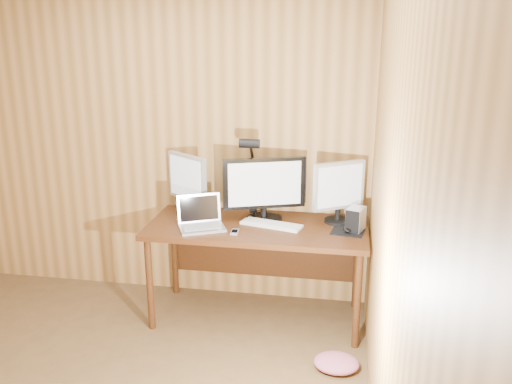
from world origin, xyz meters
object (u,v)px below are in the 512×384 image
(monitor_right, at_px, (339,190))
(mouse, at_px, (348,229))
(hard_drive, at_px, (356,219))
(speaker, at_px, (362,216))
(desk, at_px, (259,237))
(keyboard, at_px, (272,224))
(monitor_center, at_px, (264,188))
(laptop, at_px, (201,219))
(phone, at_px, (235,232))
(monitor_left, at_px, (187,182))
(desk_lamp, at_px, (251,164))

(monitor_right, distance_m, mouse, 0.31)
(hard_drive, xyz_separation_m, speaker, (0.05, 0.15, -0.03))
(desk, bearing_deg, hard_drive, -4.53)
(hard_drive, bearing_deg, keyboard, -159.68)
(monitor_center, xyz_separation_m, speaker, (0.72, 0.05, -0.19))
(monitor_right, xyz_separation_m, speaker, (0.18, -0.01, -0.19))
(laptop, height_order, speaker, laptop)
(phone, bearing_deg, speaker, 17.70)
(monitor_center, bearing_deg, monitor_right, -14.32)
(monitor_left, height_order, keyboard, monitor_left)
(monitor_left, xyz_separation_m, hard_drive, (1.28, -0.17, -0.17))
(monitor_left, relative_size, hard_drive, 2.58)
(laptop, xyz_separation_m, mouse, (1.05, 0.07, -0.03))
(desk, xyz_separation_m, hard_drive, (0.71, -0.06, 0.21))
(monitor_center, relative_size, laptop, 1.52)
(laptop, distance_m, desk_lamp, 0.57)
(keyboard, bearing_deg, monitor_center, 138.56)
(desk, bearing_deg, speaker, 7.00)
(hard_drive, bearing_deg, mouse, -120.27)
(monitor_left, relative_size, desk_lamp, 0.71)
(keyboard, relative_size, desk_lamp, 0.72)
(monitor_center, bearing_deg, monitor_left, 153.70)
(phone, bearing_deg, keyboard, 34.81)
(monitor_center, relative_size, monitor_right, 1.29)
(keyboard, distance_m, hard_drive, 0.61)
(desk, relative_size, monitor_right, 3.48)
(monitor_right, xyz_separation_m, keyboard, (-0.47, -0.16, -0.24))
(monitor_center, bearing_deg, mouse, -32.87)
(desk, distance_m, monitor_left, 0.70)
(monitor_right, height_order, phone, monitor_right)
(speaker, bearing_deg, monitor_left, 178.88)
(keyboard, bearing_deg, mouse, 11.20)
(hard_drive, bearing_deg, monitor_center, -168.91)
(hard_drive, relative_size, phone, 1.72)
(monitor_center, height_order, keyboard, monitor_center)
(laptop, bearing_deg, monitor_left, 96.21)
(desk, bearing_deg, phone, -118.25)
(mouse, bearing_deg, phone, -166.29)
(desk, xyz_separation_m, laptop, (-0.40, -0.17, 0.18))
(speaker, bearing_deg, monitor_right, 178.39)
(monitor_center, relative_size, phone, 5.69)
(monitor_left, distance_m, hard_drive, 1.30)
(hard_drive, xyz_separation_m, desk_lamp, (-0.79, 0.21, 0.32))
(hard_drive, relative_size, speaker, 1.52)
(monitor_center, bearing_deg, hard_drive, -28.34)
(desk, height_order, monitor_right, monitor_right)
(laptop, bearing_deg, mouse, -21.55)
(mouse, bearing_deg, hard_drive, 43.04)
(monitor_left, distance_m, phone, 0.62)
(phone, bearing_deg, laptop, 161.01)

